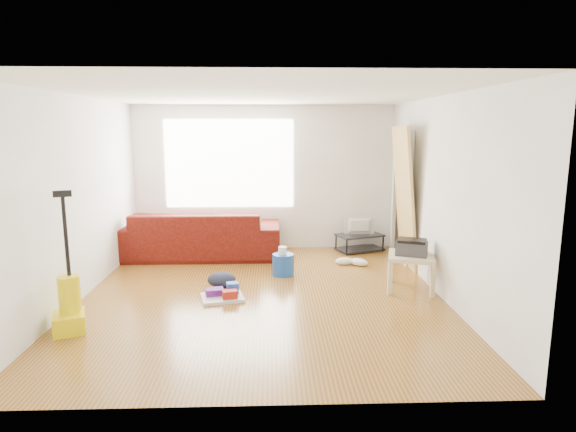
{
  "coord_description": "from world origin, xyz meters",
  "views": [
    {
      "loc": [
        0.12,
        -5.87,
        2.09
      ],
      "look_at": [
        0.35,
        0.6,
        0.92
      ],
      "focal_mm": 30.0,
      "sensor_mm": 36.0,
      "label": 1
    }
  ],
  "objects_px": {
    "cleaning_tray": "(224,295)",
    "backpack": "(222,287)",
    "side_table": "(411,260)",
    "tv_stand": "(359,242)",
    "bucket": "(283,275)",
    "vacuum": "(69,306)",
    "sofa": "(200,256)"
  },
  "relations": [
    {
      "from": "side_table",
      "to": "vacuum",
      "type": "distance_m",
      "value": 4.12
    },
    {
      "from": "sofa",
      "to": "vacuum",
      "type": "relative_size",
      "value": 1.81
    },
    {
      "from": "sofa",
      "to": "backpack",
      "type": "relative_size",
      "value": 7.01
    },
    {
      "from": "cleaning_tray",
      "to": "vacuum",
      "type": "relative_size",
      "value": 0.39
    },
    {
      "from": "side_table",
      "to": "bucket",
      "type": "distance_m",
      "value": 1.85
    },
    {
      "from": "tv_stand",
      "to": "bucket",
      "type": "relative_size",
      "value": 2.83
    },
    {
      "from": "cleaning_tray",
      "to": "backpack",
      "type": "xyz_separation_m",
      "value": [
        -0.07,
        0.45,
        -0.06
      ]
    },
    {
      "from": "sofa",
      "to": "tv_stand",
      "type": "bearing_deg",
      "value": -174.36
    },
    {
      "from": "tv_stand",
      "to": "cleaning_tray",
      "type": "relative_size",
      "value": 1.51
    },
    {
      "from": "tv_stand",
      "to": "cleaning_tray",
      "type": "height_order",
      "value": "tv_stand"
    },
    {
      "from": "tv_stand",
      "to": "backpack",
      "type": "relative_size",
      "value": 2.31
    },
    {
      "from": "backpack",
      "to": "bucket",
      "type": "bearing_deg",
      "value": 38.4
    },
    {
      "from": "vacuum",
      "to": "side_table",
      "type": "bearing_deg",
      "value": -3.95
    },
    {
      "from": "side_table",
      "to": "cleaning_tray",
      "type": "bearing_deg",
      "value": -173.49
    },
    {
      "from": "backpack",
      "to": "side_table",
      "type": "bearing_deg",
      "value": 2.58
    },
    {
      "from": "side_table",
      "to": "cleaning_tray",
      "type": "relative_size",
      "value": 1.21
    },
    {
      "from": "cleaning_tray",
      "to": "side_table",
      "type": "bearing_deg",
      "value": 6.51
    },
    {
      "from": "tv_stand",
      "to": "vacuum",
      "type": "xyz_separation_m",
      "value": [
        -3.65,
        -3.24,
        0.12
      ]
    },
    {
      "from": "sofa",
      "to": "bucket",
      "type": "relative_size",
      "value": 8.57
    },
    {
      "from": "tv_stand",
      "to": "vacuum",
      "type": "distance_m",
      "value": 4.88
    },
    {
      "from": "sofa",
      "to": "tv_stand",
      "type": "xyz_separation_m",
      "value": [
        2.73,
        0.27,
        0.15
      ]
    },
    {
      "from": "tv_stand",
      "to": "sofa",
      "type": "bearing_deg",
      "value": 165.46
    },
    {
      "from": "side_table",
      "to": "backpack",
      "type": "height_order",
      "value": "side_table"
    },
    {
      "from": "sofa",
      "to": "vacuum",
      "type": "bearing_deg",
      "value": 72.88
    },
    {
      "from": "side_table",
      "to": "vacuum",
      "type": "xyz_separation_m",
      "value": [
        -3.95,
        -1.18,
        -0.12
      ]
    },
    {
      "from": "cleaning_tray",
      "to": "tv_stand",
      "type": "bearing_deg",
      "value": 47.64
    },
    {
      "from": "tv_stand",
      "to": "bucket",
      "type": "distance_m",
      "value": 1.94
    },
    {
      "from": "sofa",
      "to": "side_table",
      "type": "relative_size",
      "value": 3.78
    },
    {
      "from": "cleaning_tray",
      "to": "backpack",
      "type": "height_order",
      "value": "cleaning_tray"
    },
    {
      "from": "sofa",
      "to": "tv_stand",
      "type": "relative_size",
      "value": 3.03
    },
    {
      "from": "bucket",
      "to": "tv_stand",
      "type": "bearing_deg",
      "value": 45.09
    },
    {
      "from": "tv_stand",
      "to": "bucket",
      "type": "bearing_deg",
      "value": -155.09
    }
  ]
}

